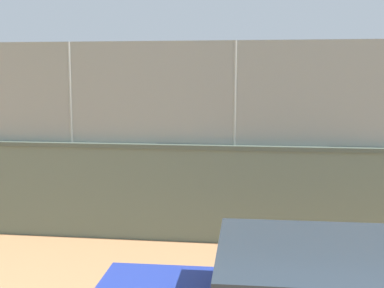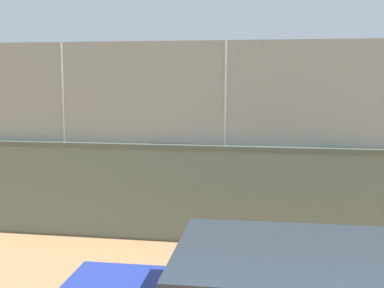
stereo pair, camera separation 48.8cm
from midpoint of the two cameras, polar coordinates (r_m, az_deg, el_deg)
name	(u,v)px [view 1 (the left image)]	position (r m, az deg, el deg)	size (l,w,h in m)	color
ground_plane	(280,150)	(20.70, 9.47, -0.68)	(260.00, 260.00, 0.00)	tan
perimeter_wall	(233,193)	(9.13, 3.28, -5.69)	(25.01, 0.76, 1.81)	slate
fence_panel_on_wall	(235,93)	(8.88, 3.38, 5.88)	(24.57, 0.43, 1.86)	gray
player_at_service_line	(248,128)	(20.40, 5.86, 1.83)	(0.91, 0.99, 1.55)	#591919
player_near_wall_returning	(148,156)	(13.03, -6.21, -1.41)	(0.76, 1.27, 1.62)	black
player_baseline_waiting	(151,127)	(20.03, -5.49, 2.02)	(0.79, 1.29, 1.70)	#591919
sports_ball	(213,121)	(19.60, 1.71, 2.70)	(0.23, 0.23, 0.23)	white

